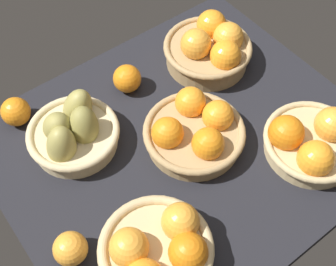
# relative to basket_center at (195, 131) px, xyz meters

# --- Properties ---
(market_tray) EXTENTS (0.84, 0.72, 0.03)m
(market_tray) POSITION_rel_basket_center_xyz_m (0.02, -0.01, -0.05)
(market_tray) COLOR black
(market_tray) RESTS_ON ground
(basket_center) EXTENTS (0.24, 0.24, 0.10)m
(basket_center) POSITION_rel_basket_center_xyz_m (0.00, 0.00, 0.00)
(basket_center) COLOR tan
(basket_center) RESTS_ON market_tray
(basket_far_left) EXTENTS (0.22, 0.22, 0.10)m
(basket_far_left) POSITION_rel_basket_center_xyz_m (-0.19, 0.18, 0.00)
(basket_far_left) COLOR tan
(basket_far_left) RESTS_ON market_tray
(basket_near_left) EXTENTS (0.23, 0.23, 0.12)m
(basket_near_left) POSITION_rel_basket_center_xyz_m (-0.20, -0.18, 0.01)
(basket_near_left) COLOR tan
(basket_near_left) RESTS_ON market_tray
(basket_near_right_pears) EXTENTS (0.21, 0.21, 0.13)m
(basket_near_right_pears) POSITION_rel_basket_center_xyz_m (0.23, -0.16, 0.00)
(basket_near_right_pears) COLOR #D3BC8C
(basket_near_right_pears) RESTS_ON market_tray
(basket_far_right) EXTENTS (0.23, 0.23, 0.11)m
(basket_far_right) POSITION_rel_basket_center_xyz_m (0.24, 0.18, 0.01)
(basket_far_right) COLOR tan
(basket_far_right) RESTS_ON market_tray
(loose_orange_front_gap) EXTENTS (0.07, 0.07, 0.07)m
(loose_orange_front_gap) POSITION_rel_basket_center_xyz_m (0.03, -0.23, -0.00)
(loose_orange_front_gap) COLOR orange
(loose_orange_front_gap) RESTS_ON market_tray
(loose_orange_back_gap) EXTENTS (0.07, 0.07, 0.07)m
(loose_orange_back_gap) POSITION_rel_basket_center_xyz_m (0.30, -0.30, -0.00)
(loose_orange_back_gap) COLOR orange
(loose_orange_back_gap) RESTS_ON market_tray
(loose_orange_side_gap) EXTENTS (0.07, 0.07, 0.07)m
(loose_orange_side_gap) POSITION_rel_basket_center_xyz_m (0.37, 0.07, -0.00)
(loose_orange_side_gap) COLOR #F49E33
(loose_orange_side_gap) RESTS_ON market_tray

